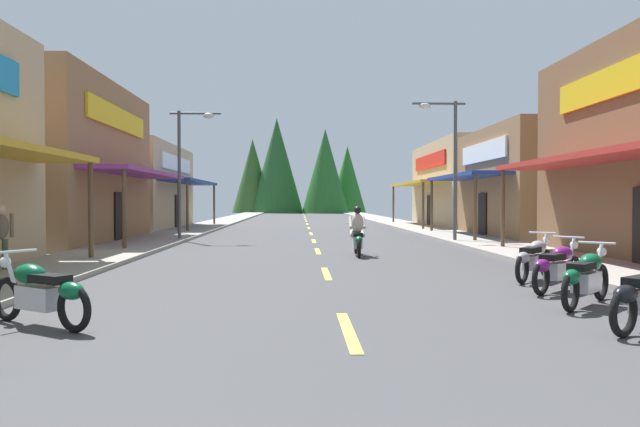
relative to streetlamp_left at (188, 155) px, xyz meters
The scene contains 17 objects.
ground 11.55m from the streetlamp_left, 60.09° to the left, with size 10.82×98.93×0.10m, color #424244.
sidewalk_left 10.24m from the streetlamp_left, 98.14° to the left, with size 2.78×98.93×0.12m, color gray.
sidewalk_right 15.90m from the streetlamp_left, 37.71° to the left, with size 2.78×98.93×0.12m, color #9E9991.
centerline_dashes 15.81m from the streetlamp_left, 69.25° to the left, with size 0.16×76.76×0.01m.
storefront_left_middle 5.95m from the streetlamp_left, behind, with size 8.13×10.54×6.61m.
storefront_left_far 12.59m from the streetlamp_left, 119.97° to the left, with size 8.93×11.47×5.15m.
storefront_right_middle 17.21m from the streetlamp_left, ahead, with size 8.70×9.13×5.21m.
storefront_right_far 21.62m from the streetlamp_left, 38.72° to the left, with size 8.33×12.24×5.63m.
streetlamp_left is the anchor object (origin of this frame).
streetlamp_right 11.01m from the streetlamp_left, ahead, with size 2.19×0.30×5.84m.
motorcycle_parked_right_2 18.95m from the streetlamp_left, 59.37° to the right, with size 1.57×1.60×1.04m.
motorcycle_parked_right_3 17.76m from the streetlamp_left, 56.12° to the right, with size 1.63×1.54×1.04m.
motorcycle_parked_right_4 16.63m from the streetlamp_left, 52.56° to the right, with size 1.48×1.68×1.04m.
motorcycle_parked_left_2 17.66m from the streetlamp_left, 85.97° to the right, with size 1.86×1.24×1.04m.
rider_cruising_lead 10.24m from the streetlamp_left, 47.19° to the right, with size 0.60×2.14×1.57m.
pedestrian_by_shop 12.03m from the streetlamp_left, 100.95° to the right, with size 0.55×0.35×1.66m.
treeline_backdrop 59.48m from the streetlamp_left, 85.78° to the left, with size 19.83×10.92×13.66m.
Camera 1 is at (-0.66, -0.48, 1.74)m, focal length 32.83 mm.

